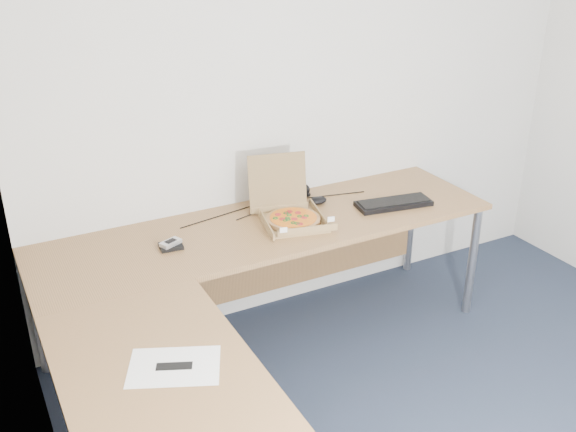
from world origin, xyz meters
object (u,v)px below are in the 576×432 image
drinking_glass (276,193)px  keyboard (394,204)px  pizza_box (291,215)px  wallet (171,246)px  desk (247,280)px

drinking_glass → keyboard: drinking_glass is taller
pizza_box → drinking_glass: 0.28m
pizza_box → wallet: 0.67m
keyboard → wallet: bearing=-174.9°
desk → wallet: 0.47m
pizza_box → keyboard: size_ratio=0.87×
drinking_glass → wallet: drinking_glass is taller
drinking_glass → keyboard: size_ratio=0.26×
drinking_glass → desk: bearing=-126.0°
keyboard → desk: bearing=-153.8°
desk → keyboard: (1.06, 0.32, 0.04)m
wallet → desk: bearing=-56.0°
wallet → pizza_box: bearing=4.4°
pizza_box → wallet: bearing=-168.0°
pizza_box → drinking_glass: (0.05, 0.27, 0.02)m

